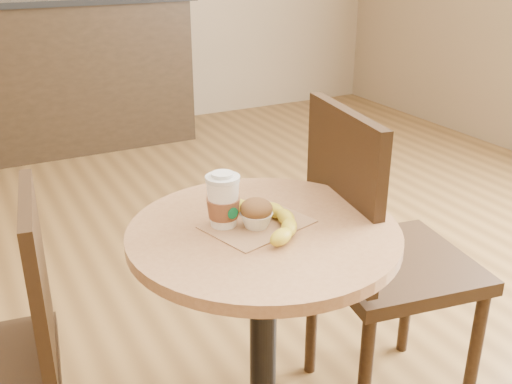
% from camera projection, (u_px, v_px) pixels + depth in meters
% --- Properties ---
extents(cafe_table, '(0.66, 0.66, 0.75)m').
position_uv_depth(cafe_table, '(263.00, 311.00, 1.52)').
color(cafe_table, black).
rests_on(cafe_table, ground).
extents(chair_left, '(0.43, 0.43, 0.87)m').
position_uv_depth(chair_left, '(0.00, 355.00, 1.42)').
color(chair_left, black).
rests_on(chair_left, ground).
extents(chair_right, '(0.49, 0.49, 0.98)m').
position_uv_depth(chair_right, '(377.00, 253.00, 1.76)').
color(chair_right, black).
rests_on(chair_right, ground).
extents(service_counter, '(2.30, 0.65, 1.04)m').
position_uv_depth(service_counter, '(26.00, 77.00, 4.08)').
color(service_counter, black).
rests_on(service_counter, ground).
extents(kraft_bag, '(0.28, 0.24, 0.00)m').
position_uv_depth(kraft_bag, '(257.00, 224.00, 1.45)').
color(kraft_bag, '#996D4A').
rests_on(kraft_bag, cafe_table).
extents(coffee_cup, '(0.08, 0.08, 0.14)m').
position_uv_depth(coffee_cup, '(223.00, 203.00, 1.42)').
color(coffee_cup, white).
rests_on(coffee_cup, cafe_table).
extents(muffin, '(0.08, 0.08, 0.07)m').
position_uv_depth(muffin, '(256.00, 213.00, 1.42)').
color(muffin, white).
rests_on(muffin, kraft_bag).
extents(banana, '(0.15, 0.28, 0.04)m').
position_uv_depth(banana, '(267.00, 218.00, 1.44)').
color(banana, gold).
rests_on(banana, kraft_bag).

